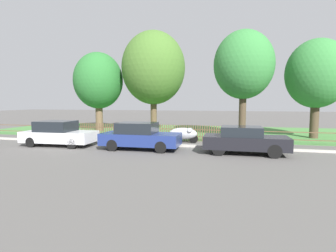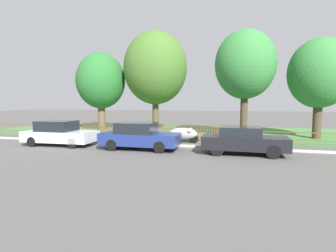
{
  "view_description": "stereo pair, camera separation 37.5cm",
  "coord_description": "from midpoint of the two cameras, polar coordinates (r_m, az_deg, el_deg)",
  "views": [
    {
      "loc": [
        4.71,
        -14.45,
        2.56
      ],
      "look_at": [
        0.98,
        0.82,
        1.1
      ],
      "focal_mm": 28.0,
      "sensor_mm": 36.0,
      "label": 1
    },
    {
      "loc": [
        5.07,
        -14.36,
        2.56
      ],
      "look_at": [
        0.98,
        0.82,
        1.1
      ],
      "focal_mm": 28.0,
      "sensor_mm": 36.0,
      "label": 2
    }
  ],
  "objects": [
    {
      "name": "tree_mid_park",
      "position": [
        19.35,
        16.99,
        12.58
      ],
      "size": [
        4.14,
        4.14,
        7.5
      ],
      "color": "#473828",
      "rests_on": "ground"
    },
    {
      "name": "parked_car_navy_estate",
      "position": [
        13.32,
        16.89,
        -2.96
      ],
      "size": [
        4.02,
        1.69,
        1.35
      ],
      "rotation": [
        0.0,
        0.0,
        -0.0
      ],
      "color": "black",
      "rests_on": "ground"
    },
    {
      "name": "parked_car_silver_hatchback",
      "position": [
        16.59,
        -21.96,
        -1.47
      ],
      "size": [
        4.2,
        1.92,
        1.45
      ],
      "rotation": [
        0.0,
        0.0,
        0.04
      ],
      "color": "silver",
      "rests_on": "ground"
    },
    {
      "name": "park_fence",
      "position": [
        17.58,
        -1.19,
        -1.35
      ],
      "size": [
        32.48,
        0.05,
        1.05
      ],
      "color": "brown",
      "rests_on": "ground"
    },
    {
      "name": "tree_behind_motorcycle",
      "position": [
        22.51,
        -2.29,
        12.45
      ],
      "size": [
        5.3,
        5.3,
        8.43
      ],
      "color": "brown",
      "rests_on": "ground"
    },
    {
      "name": "tree_far_left",
      "position": [
        20.95,
        30.57,
        9.77
      ],
      "size": [
        4.12,
        4.12,
        6.86
      ],
      "color": "#473828",
      "rests_on": "ground"
    },
    {
      "name": "tree_nearest_kerb",
      "position": [
        23.95,
        -13.98,
        9.44
      ],
      "size": [
        4.22,
        4.22,
        6.82
      ],
      "color": "brown",
      "rests_on": "ground"
    },
    {
      "name": "ground_plane",
      "position": [
        15.43,
        -3.64,
        -4.26
      ],
      "size": [
        120.0,
        120.0,
        0.0
      ],
      "primitive_type": "plane",
      "color": "#565451"
    },
    {
      "name": "kerb_stone",
      "position": [
        15.51,
        -3.52,
        -3.98
      ],
      "size": [
        32.48,
        0.2,
        0.12
      ],
      "primitive_type": "cube",
      "color": "#B2ADA3",
      "rests_on": "ground"
    },
    {
      "name": "grass_strip",
      "position": [
        22.97,
        2.69,
        -1.09
      ],
      "size": [
        32.48,
        11.1,
        0.01
      ],
      "primitive_type": "cube",
      "color": "#477F3D",
      "rests_on": "ground"
    },
    {
      "name": "covered_motorcycle",
      "position": [
        16.35,
        4.16,
        -1.66
      ],
      "size": [
        1.87,
        0.87,
        0.94
      ],
      "rotation": [
        0.0,
        0.0,
        0.03
      ],
      "color": "black",
      "rests_on": "ground"
    },
    {
      "name": "parked_car_black_saloon",
      "position": [
        14.14,
        -5.54,
        -2.18
      ],
      "size": [
        4.21,
        1.77,
        1.45
      ],
      "rotation": [
        0.0,
        0.0,
        0.01
      ],
      "color": "navy",
      "rests_on": "ground"
    }
  ]
}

